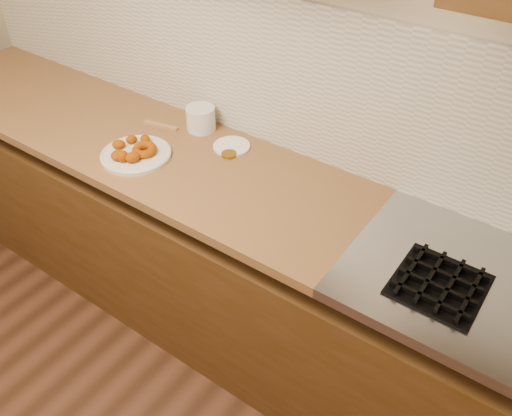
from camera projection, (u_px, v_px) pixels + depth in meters
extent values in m
cube|color=#BDAC93|center=(290.00, 38.00, 1.94)|extent=(4.00, 0.02, 2.70)
cube|color=#50321A|center=(243.00, 276.00, 2.35)|extent=(3.60, 0.60, 0.77)
cube|color=olive|center=(120.00, 133.00, 2.33)|extent=(2.30, 0.62, 0.04)
cube|color=beige|center=(286.00, 78.00, 2.03)|extent=(3.60, 0.02, 0.60)
cube|color=black|center=(439.00, 285.00, 1.62)|extent=(0.26, 0.26, 0.01)
cube|color=black|center=(412.00, 269.00, 1.65)|extent=(0.01, 0.24, 0.02)
cube|color=black|center=(429.00, 300.00, 1.55)|extent=(0.24, 0.01, 0.02)
cube|color=black|center=(431.00, 277.00, 1.62)|extent=(0.01, 0.24, 0.02)
cube|color=black|center=(436.00, 287.00, 1.59)|extent=(0.24, 0.01, 0.02)
cube|color=black|center=(450.00, 286.00, 1.60)|extent=(0.01, 0.24, 0.02)
cube|color=black|center=(444.00, 275.00, 1.63)|extent=(0.24, 0.01, 0.02)
cube|color=black|center=(470.00, 294.00, 1.57)|extent=(0.01, 0.24, 0.02)
cube|color=black|center=(451.00, 264.00, 1.67)|extent=(0.24, 0.01, 0.02)
cylinder|color=beige|center=(136.00, 155.00, 2.15)|extent=(0.28, 0.28, 0.02)
torus|color=#A04C00|center=(144.00, 150.00, 2.14)|extent=(0.12, 0.13, 0.04)
ellipsoid|color=#A04C00|center=(132.00, 139.00, 2.19)|extent=(0.05, 0.06, 0.04)
ellipsoid|color=#A04C00|center=(119.00, 144.00, 2.17)|extent=(0.07, 0.07, 0.03)
ellipsoid|color=#A04C00|center=(119.00, 155.00, 2.11)|extent=(0.07, 0.07, 0.03)
ellipsoid|color=#A04C00|center=(122.00, 156.00, 2.09)|extent=(0.06, 0.06, 0.05)
ellipsoid|color=#A04C00|center=(145.00, 139.00, 2.19)|extent=(0.06, 0.05, 0.04)
ellipsoid|color=#A04C00|center=(133.00, 157.00, 2.09)|extent=(0.07, 0.07, 0.04)
cylinder|color=silver|center=(201.00, 118.00, 2.29)|extent=(0.14, 0.14, 0.10)
cylinder|color=white|center=(232.00, 146.00, 2.21)|extent=(0.18, 0.18, 0.01)
cylinder|color=#9C7217|center=(229.00, 154.00, 2.16)|extent=(0.07, 0.07, 0.01)
cube|color=#A17549|center=(161.00, 126.00, 2.33)|extent=(0.16, 0.05, 0.01)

